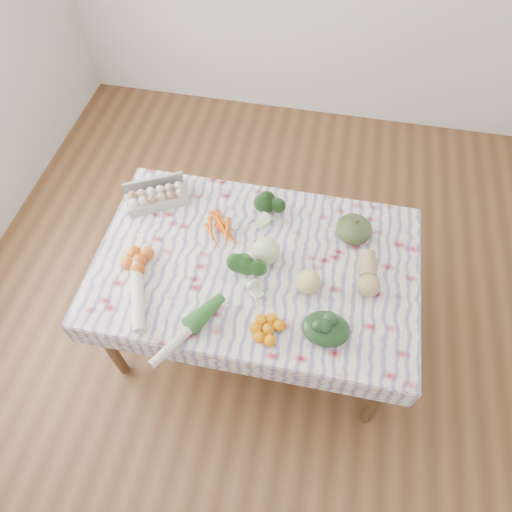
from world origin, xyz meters
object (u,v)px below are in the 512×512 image
(butternut_squash, at_px, (369,273))
(egg_carton, at_px, (157,198))
(kabocha_squash, at_px, (354,229))
(grapefruit, at_px, (308,282))
(dining_table, at_px, (256,271))
(cabbage, at_px, (266,251))

(butternut_squash, bearing_deg, egg_carton, 161.80)
(kabocha_squash, distance_m, grapefruit, 0.41)
(dining_table, relative_size, grapefruit, 12.99)
(egg_carton, relative_size, cabbage, 2.34)
(egg_carton, distance_m, butternut_squash, 1.21)
(egg_carton, height_order, cabbage, cabbage)
(kabocha_squash, bearing_deg, grapefruit, -117.71)
(dining_table, relative_size, butternut_squash, 6.60)
(egg_carton, xyz_separation_m, butternut_squash, (1.18, -0.27, 0.01))
(cabbage, distance_m, grapefruit, 0.27)
(egg_carton, height_order, kabocha_squash, kabocha_squash)
(dining_table, height_order, grapefruit, grapefruit)
(kabocha_squash, xyz_separation_m, grapefruit, (-0.19, -0.37, -0.00))
(grapefruit, bearing_deg, dining_table, 160.02)
(dining_table, distance_m, kabocha_squash, 0.56)
(kabocha_squash, relative_size, grapefruit, 1.54)
(egg_carton, height_order, butternut_squash, butternut_squash)
(kabocha_squash, xyz_separation_m, butternut_squash, (0.09, -0.26, -0.01))
(egg_carton, relative_size, butternut_squash, 1.39)
(cabbage, bearing_deg, dining_table, -145.77)
(dining_table, distance_m, egg_carton, 0.69)
(dining_table, xyz_separation_m, kabocha_squash, (0.47, 0.27, 0.15))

